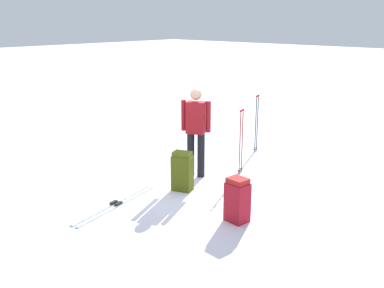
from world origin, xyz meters
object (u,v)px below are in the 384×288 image
object	(u,v)px
ski_pair_near	(116,204)
ski_poles_planted_near	(241,138)
skier_standing	(196,128)
backpack_large_dark	(237,200)
backpack_bright	(182,171)
ski_poles_planted_far	(257,120)

from	to	relation	value
ski_pair_near	ski_poles_planted_near	world-z (taller)	ski_poles_planted_near
skier_standing	backpack_large_dark	size ratio (longest dim) A/B	2.50
ski_pair_near	backpack_bright	size ratio (longest dim) A/B	2.67
ski_pair_near	backpack_large_dark	distance (m)	2.03
backpack_bright	ski_poles_planted_near	world-z (taller)	ski_poles_planted_near
ski_pair_near	ski_poles_planted_far	xyz separation A→B (m)	(-4.08, -0.09, 0.71)
backpack_large_dark	ski_poles_planted_far	xyz separation A→B (m)	(-3.24, -1.90, 0.39)
backpack_large_dark	ski_poles_planted_near	world-z (taller)	ski_poles_planted_near
ski_poles_planted_near	backpack_large_dark	bearing A→B (deg)	35.15
backpack_bright	ski_poles_planted_far	xyz separation A→B (m)	(-2.88, -0.43, 0.37)
skier_standing	ski_pair_near	xyz separation A→B (m)	(1.91, -0.03, -0.94)
backpack_large_dark	ski_poles_planted_near	xyz separation A→B (m)	(-1.79, -1.26, 0.37)
backpack_bright	backpack_large_dark	bearing A→B (deg)	76.30
ski_poles_planted_far	backpack_large_dark	bearing A→B (deg)	30.37
skier_standing	ski_pair_near	bearing A→B (deg)	-0.76
skier_standing	backpack_bright	world-z (taller)	skier_standing
backpack_large_dark	backpack_bright	size ratio (longest dim) A/B	0.96
skier_standing	backpack_large_dark	xyz separation A→B (m)	(1.07, 1.79, -0.62)
ski_poles_planted_near	skier_standing	bearing A→B (deg)	-36.18
skier_standing	ski_poles_planted_near	xyz separation A→B (m)	(-0.72, 0.53, -0.25)
backpack_large_dark	ski_pair_near	bearing A→B (deg)	-64.96
backpack_bright	ski_poles_planted_near	size ratio (longest dim) A/B	0.56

